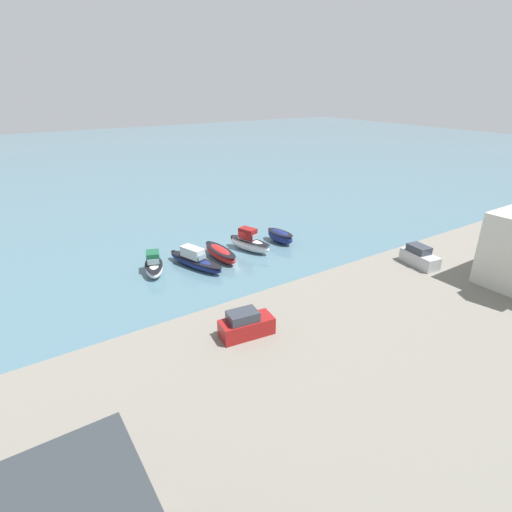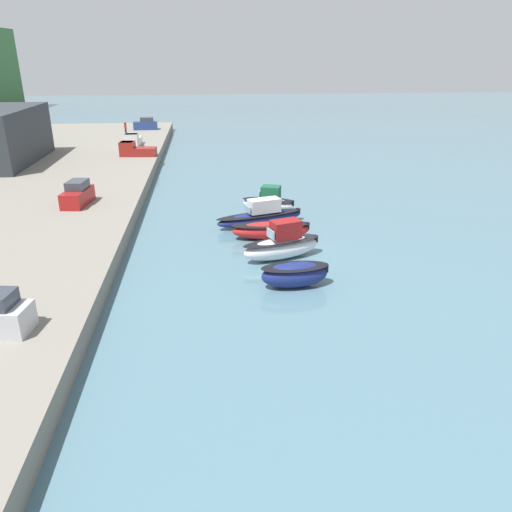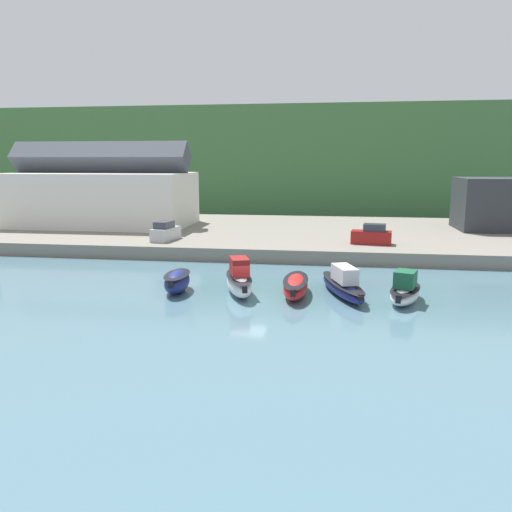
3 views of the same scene
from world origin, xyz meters
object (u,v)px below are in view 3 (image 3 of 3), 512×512
(parked_car_3, at_px, (165,232))
(moored_boat_3, at_px, (343,285))
(moored_boat_0, at_px, (177,281))
(moored_boat_4, at_px, (405,291))
(parked_car_0, at_px, (372,235))
(moored_boat_1, at_px, (239,281))
(moored_boat_2, at_px, (296,286))

(parked_car_3, bearing_deg, moored_boat_3, -30.47)
(moored_boat_0, relative_size, moored_boat_3, 0.56)
(moored_boat_4, distance_m, parked_car_0, 17.76)
(moored_boat_1, height_order, moored_boat_2, moored_boat_1)
(moored_boat_4, bearing_deg, moored_boat_1, -163.68)
(moored_boat_2, distance_m, moored_boat_3, 3.61)
(moored_boat_0, bearing_deg, moored_boat_4, -6.50)
(moored_boat_3, distance_m, parked_car_3, 24.84)
(moored_boat_0, relative_size, moored_boat_1, 0.72)
(moored_boat_1, distance_m, parked_car_3, 19.95)
(moored_boat_0, height_order, moored_boat_3, moored_boat_3)
(moored_boat_0, bearing_deg, moored_boat_1, -3.97)
(moored_boat_1, height_order, moored_boat_4, moored_boat_1)
(moored_boat_1, height_order, parked_car_0, parked_car_0)
(moored_boat_2, bearing_deg, moored_boat_3, 7.04)
(moored_boat_2, height_order, moored_boat_3, moored_boat_3)
(moored_boat_0, distance_m, moored_boat_1, 4.92)
(moored_boat_3, xyz_separation_m, parked_car_0, (3.39, 16.41, 1.46))
(moored_boat_3, bearing_deg, parked_car_0, 60.33)
(moored_boat_3, distance_m, moored_boat_4, 4.61)
(moored_boat_2, distance_m, moored_boat_4, 8.04)
(moored_boat_3, bearing_deg, parked_car_3, 122.98)
(moored_boat_2, relative_size, moored_boat_3, 0.78)
(moored_boat_1, bearing_deg, parked_car_0, 37.97)
(moored_boat_1, relative_size, parked_car_0, 1.46)
(moored_boat_0, distance_m, parked_car_0, 23.72)
(moored_boat_1, distance_m, parked_car_0, 20.58)
(moored_boat_0, xyz_separation_m, moored_boat_1, (4.91, 0.10, 0.21))
(moored_boat_2, relative_size, moored_boat_4, 1.20)
(moored_boat_1, xyz_separation_m, moored_boat_2, (4.35, 0.27, -0.33))
(moored_boat_1, relative_size, moored_boat_4, 1.17)
(moored_boat_3, xyz_separation_m, parked_car_3, (-19.27, 15.61, 1.46))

